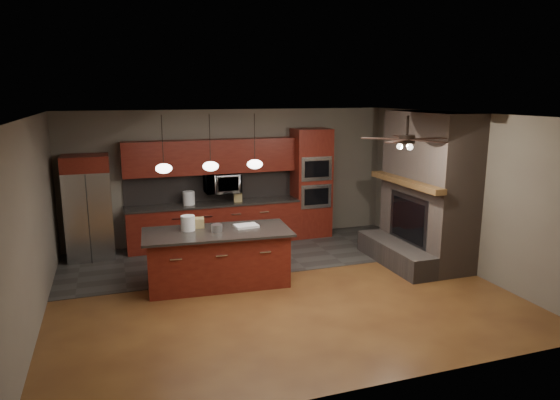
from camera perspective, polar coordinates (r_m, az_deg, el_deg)
name	(u,v)px	position (r m, az deg, el deg)	size (l,w,h in m)	color
ground	(277,288)	(8.30, -0.38, -10.02)	(7.00, 7.00, 0.00)	brown
ceiling	(276,115)	(7.70, -0.41, 9.68)	(7.00, 6.00, 0.02)	white
back_wall	(232,176)	(10.72, -5.49, 2.79)	(7.00, 0.02, 2.80)	#696254
right_wall	(460,191)	(9.56, 19.93, 0.97)	(0.02, 6.00, 2.80)	#696254
left_wall	(33,223)	(7.57, -26.42, -2.37)	(0.02, 6.00, 2.80)	#696254
slate_tile_patch	(248,255)	(9.92, -3.70, -6.26)	(7.00, 2.40, 0.01)	#34322F
fireplace_column	(425,194)	(9.62, 16.25, 0.65)	(1.30, 2.10, 2.80)	brown
back_cabinetry	(213,203)	(10.47, -7.63, -0.31)	(3.59, 0.64, 2.20)	maroon
oven_tower	(311,183)	(10.98, 3.58, 1.94)	(0.80, 0.63, 2.38)	maroon
microwave	(222,183)	(10.44, -6.62, 1.95)	(0.73, 0.41, 0.50)	silver
refrigerator	(89,208)	(10.15, -21.04, -0.81)	(0.85, 0.75, 2.00)	silver
kitchen_island	(218,257)	(8.37, -7.12, -6.52)	(2.47, 1.26, 0.92)	maroon
white_bucket	(188,223)	(8.31, -10.49, -2.61)	(0.23, 0.23, 0.25)	white
paint_can	(217,228)	(8.19, -7.23, -3.19)	(0.18, 0.18, 0.12)	silver
paint_tray	(246,226)	(8.43, -3.89, -2.96)	(0.39, 0.27, 0.04)	white
cardboard_box	(196,223)	(8.48, -9.54, -2.58)	(0.25, 0.18, 0.16)	#97814E
counter_bucket	(189,198)	(10.31, -10.39, 0.22)	(0.24, 0.24, 0.28)	white
counter_box	(238,197)	(10.47, -4.84, 0.29)	(0.16, 0.13, 0.18)	#9D8751
pendant_left	(164,168)	(8.12, -13.14, 3.56)	(0.26, 0.26, 0.92)	black
pendant_center	(211,166)	(8.22, -7.93, 3.87)	(0.26, 0.26, 0.92)	black
pendant_right	(255,164)	(8.40, -2.89, 4.14)	(0.26, 0.26, 0.92)	black
ceiling_fan	(407,139)	(7.78, 14.29, 6.80)	(1.27, 1.33, 0.41)	black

